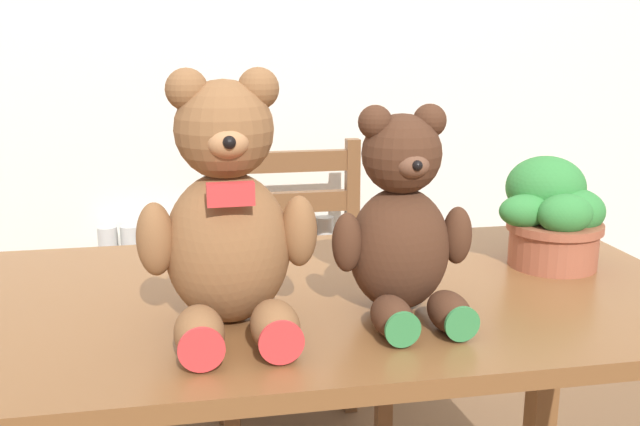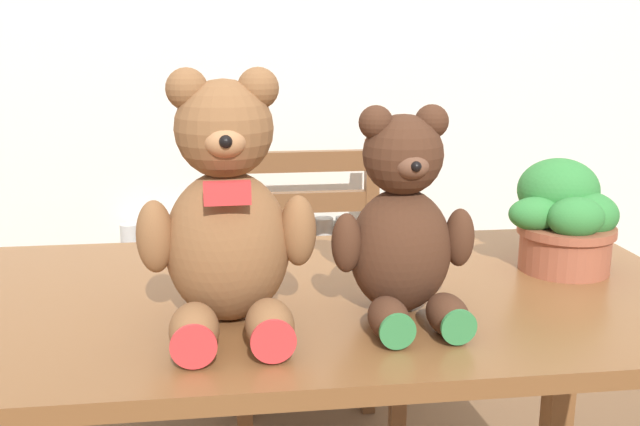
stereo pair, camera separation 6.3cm
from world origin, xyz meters
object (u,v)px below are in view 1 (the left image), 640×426
Objects in this scene: teddy_bear_right at (402,226)px; wooden_chair_behind at (294,295)px; potted_plant at (553,214)px; teddy_bear_left at (228,219)px.

wooden_chair_behind is at bearing -88.75° from teddy_bear_right.
teddy_bear_right is at bearing -152.95° from potted_plant.
teddy_bear_left is 0.67m from potted_plant.
wooden_chair_behind is 4.14× the size of potted_plant.
teddy_bear_right is (0.05, -0.84, 0.42)m from wooden_chair_behind.
teddy_bear_right is at bearing 93.46° from wooden_chair_behind.
teddy_bear_right is at bearing 178.88° from teddy_bear_left.
teddy_bear_right is 1.57× the size of potted_plant.
potted_plant is (0.64, 0.19, -0.07)m from teddy_bear_left.
teddy_bear_left is (-0.23, -0.84, 0.45)m from wooden_chair_behind.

